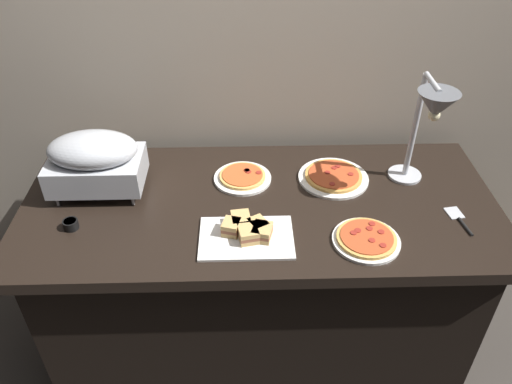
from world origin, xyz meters
TOP-DOWN VIEW (x-y plane):
  - ground_plane at (0.00, 0.00)m, footprint 8.00×8.00m
  - back_wall at (0.00, 0.50)m, footprint 4.40×0.04m
  - buffet_table at (0.00, 0.00)m, footprint 1.90×0.84m
  - chafing_dish at (-0.65, 0.10)m, footprint 0.37×0.24m
  - heat_lamp at (0.62, 0.04)m, footprint 0.15×0.30m
  - pizza_plate_front at (0.32, 0.15)m, footprint 0.30×0.30m
  - pizza_plate_center at (0.38, -0.24)m, footprint 0.25×0.25m
  - pizza_plate_raised_stand at (-0.07, 0.16)m, footprint 0.24×0.24m
  - sandwich_platter at (-0.05, -0.20)m, footprint 0.34×0.23m
  - sauce_cup_near at (-0.71, -0.14)m, footprint 0.06×0.06m
  - serving_spatula at (0.76, -0.13)m, footprint 0.07×0.17m

SIDE VIEW (x-z plane):
  - ground_plane at x=0.00m, z-range 0.00..0.00m
  - buffet_table at x=0.00m, z-range 0.01..0.77m
  - serving_spatula at x=0.76m, z-range 0.76..0.77m
  - pizza_plate_raised_stand at x=-0.07m, z-range 0.76..0.79m
  - pizza_plate_front at x=0.32m, z-range 0.76..0.79m
  - pizza_plate_center at x=0.38m, z-range 0.76..0.79m
  - sauce_cup_near at x=-0.71m, z-range 0.76..0.80m
  - sandwich_platter at x=-0.05m, z-range 0.75..0.81m
  - chafing_dish at x=-0.65m, z-range 0.78..1.04m
  - heat_lamp at x=0.62m, z-range 0.89..1.36m
  - back_wall at x=0.00m, z-range 0.00..2.40m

